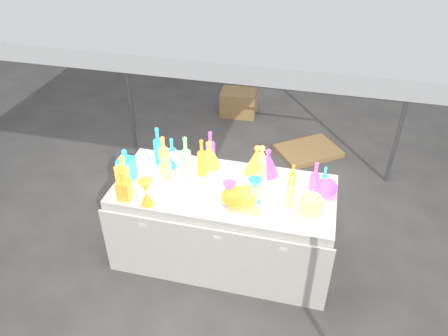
% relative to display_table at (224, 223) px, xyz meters
% --- Properties ---
extents(ground, '(80.00, 80.00, 0.00)m').
position_rel_display_table_xyz_m(ground, '(-0.00, 0.01, -0.37)').
color(ground, '#5D5B56').
rests_on(ground, ground).
extents(display_table, '(1.84, 0.83, 0.75)m').
position_rel_display_table_xyz_m(display_table, '(0.00, 0.00, 0.00)').
color(display_table, silver).
rests_on(display_table, ground).
extents(cardboard_box_closed, '(0.50, 0.38, 0.35)m').
position_rel_display_table_xyz_m(cardboard_box_closed, '(-0.43, 2.65, -0.20)').
color(cardboard_box_closed, '#B0854F').
rests_on(cardboard_box_closed, ground).
extents(cardboard_box_flat, '(0.88, 0.84, 0.06)m').
position_rel_display_table_xyz_m(cardboard_box_flat, '(0.60, 1.87, -0.34)').
color(cardboard_box_flat, '#B0854F').
rests_on(cardboard_box_flat, ground).
extents(bottle_1, '(0.11, 0.11, 0.35)m').
position_rel_display_table_xyz_m(bottle_1, '(-0.64, 0.24, 0.55)').
color(bottle_1, '#178222').
rests_on(bottle_1, display_table).
extents(bottle_2, '(0.08, 0.08, 0.35)m').
position_rel_display_table_xyz_m(bottle_2, '(-0.22, 0.15, 0.55)').
color(bottle_2, gold).
rests_on(bottle_2, display_table).
extents(bottle_3, '(0.10, 0.10, 0.31)m').
position_rel_display_table_xyz_m(bottle_3, '(-0.20, 0.35, 0.53)').
color(bottle_3, '#1C62A5').
rests_on(bottle_3, display_table).
extents(bottle_4, '(0.09, 0.09, 0.32)m').
position_rel_display_table_xyz_m(bottle_4, '(-0.50, 0.02, 0.54)').
color(bottle_4, '#136077').
rests_on(bottle_4, display_table).
extents(bottle_5, '(0.09, 0.09, 0.39)m').
position_rel_display_table_xyz_m(bottle_5, '(-0.34, 0.10, 0.57)').
color(bottle_5, '#CE29B7').
rests_on(bottle_5, display_table).
extents(bottle_6, '(0.11, 0.11, 0.33)m').
position_rel_display_table_xyz_m(bottle_6, '(-0.55, 0.14, 0.54)').
color(bottle_6, red).
rests_on(bottle_6, display_table).
extents(bottle_7, '(0.08, 0.08, 0.30)m').
position_rel_display_table_xyz_m(bottle_7, '(-0.49, 0.18, 0.53)').
color(bottle_7, '#178222').
rests_on(bottle_7, display_table).
extents(decanter_0, '(0.12, 0.12, 0.26)m').
position_rel_display_table_xyz_m(decanter_0, '(-0.81, -0.11, 0.51)').
color(decanter_0, red).
rests_on(decanter_0, display_table).
extents(decanter_1, '(0.10, 0.10, 0.25)m').
position_rel_display_table_xyz_m(decanter_1, '(-0.72, -0.30, 0.50)').
color(decanter_1, gold).
rests_on(decanter_1, display_table).
extents(decanter_2, '(0.12, 0.12, 0.29)m').
position_rel_display_table_xyz_m(decanter_2, '(-0.81, -0.06, 0.52)').
color(decanter_2, '#178222').
rests_on(decanter_2, display_table).
extents(hourglass_0, '(0.13, 0.13, 0.22)m').
position_rel_display_table_xyz_m(hourglass_0, '(-0.53, -0.33, 0.49)').
color(hourglass_0, gold).
rests_on(hourglass_0, display_table).
extents(hourglass_1, '(0.12, 0.12, 0.20)m').
position_rel_display_table_xyz_m(hourglass_1, '(0.09, -0.17, 0.48)').
color(hourglass_1, '#1C62A5').
rests_on(hourglass_1, display_table).
extents(hourglass_2, '(0.12, 0.12, 0.19)m').
position_rel_display_table_xyz_m(hourglass_2, '(0.30, -0.22, 0.47)').
color(hourglass_2, '#136077').
rests_on(hourglass_2, display_table).
extents(hourglass_3, '(0.15, 0.15, 0.23)m').
position_rel_display_table_xyz_m(hourglass_3, '(-0.42, 0.06, 0.49)').
color(hourglass_3, '#CE29B7').
rests_on(hourglass_3, display_table).
extents(hourglass_4, '(0.13, 0.13, 0.22)m').
position_rel_display_table_xyz_m(hourglass_4, '(0.24, 0.06, 0.49)').
color(hourglass_4, red).
rests_on(hourglass_4, display_table).
extents(hourglass_5, '(0.13, 0.13, 0.22)m').
position_rel_display_table_xyz_m(hourglass_5, '(0.27, -0.10, 0.48)').
color(hourglass_5, '#178222').
rests_on(hourglass_5, display_table).
extents(globe_0, '(0.20, 0.20, 0.15)m').
position_rel_display_table_xyz_m(globe_0, '(0.22, -0.16, 0.45)').
color(globe_0, red).
rests_on(globe_0, display_table).
extents(globe_1, '(0.22, 0.22, 0.15)m').
position_rel_display_table_xyz_m(globe_1, '(0.70, -0.12, 0.45)').
color(globe_1, '#136077').
rests_on(globe_1, display_table).
extents(globe_2, '(0.23, 0.23, 0.15)m').
position_rel_display_table_xyz_m(globe_2, '(0.12, -0.19, 0.45)').
color(globe_2, gold).
rests_on(globe_2, display_table).
extents(globe_3, '(0.22, 0.22, 0.14)m').
position_rel_display_table_xyz_m(globe_3, '(0.80, 0.10, 0.45)').
color(globe_3, '#1C62A5').
rests_on(globe_3, display_table).
extents(lampshade_0, '(0.23, 0.23, 0.24)m').
position_rel_display_table_xyz_m(lampshade_0, '(-0.20, 0.29, 0.50)').
color(lampshade_0, yellow).
rests_on(lampshade_0, display_table).
extents(lampshade_1, '(0.24, 0.24, 0.25)m').
position_rel_display_table_xyz_m(lampshade_1, '(0.22, 0.29, 0.50)').
color(lampshade_1, yellow).
rests_on(lampshade_1, display_table).
extents(lampshade_2, '(0.26, 0.26, 0.24)m').
position_rel_display_table_xyz_m(lampshade_2, '(0.31, 0.29, 0.49)').
color(lampshade_2, '#1C62A5').
rests_on(lampshade_2, display_table).
extents(lampshade_3, '(0.24, 0.24, 0.26)m').
position_rel_display_table_xyz_m(lampshade_3, '(0.26, 0.28, 0.51)').
color(lampshade_3, '#136077').
rests_on(lampshade_3, display_table).
extents(bottle_8, '(0.07, 0.07, 0.25)m').
position_rel_display_table_xyz_m(bottle_8, '(0.78, 0.14, 0.50)').
color(bottle_8, '#178222').
rests_on(bottle_8, display_table).
extents(bottle_9, '(0.07, 0.07, 0.25)m').
position_rel_display_table_xyz_m(bottle_9, '(0.53, 0.11, 0.50)').
color(bottle_9, gold).
rests_on(bottle_9, display_table).
extents(bottle_10, '(0.09, 0.09, 0.32)m').
position_rel_display_table_xyz_m(bottle_10, '(0.71, 0.08, 0.54)').
color(bottle_10, '#1C62A5').
rests_on(bottle_10, display_table).
extents(bottle_11, '(0.06, 0.06, 0.28)m').
position_rel_display_table_xyz_m(bottle_11, '(0.54, -0.09, 0.52)').
color(bottle_11, '#136077').
rests_on(bottle_11, display_table).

